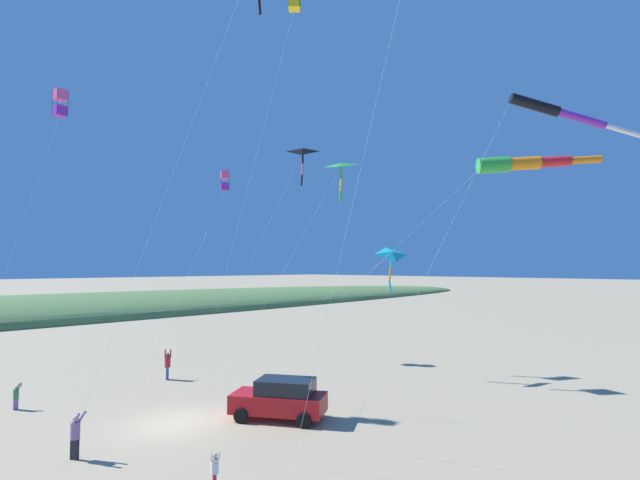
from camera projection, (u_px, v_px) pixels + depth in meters
name	position (u px, v px, depth m)	size (l,w,h in m)	color
ground_plane	(174.00, 423.00, 21.07)	(600.00, 600.00, 0.00)	tan
parked_car	(281.00, 398.00, 21.63)	(4.62, 3.86, 1.85)	red
cooler_box	(238.00, 406.00, 22.98)	(0.62, 0.42, 0.42)	#1EB7C6
person_adult_flyer	(75.00, 433.00, 17.12)	(0.62, 0.56, 1.73)	#232328
person_child_green_jacket	(16.00, 395.00, 23.07)	(0.31, 0.39, 1.27)	#8E6B9E
person_child_grey_jacket	(215.00, 468.00, 14.70)	(0.45, 0.40, 1.28)	#B72833
person_bystander_far	(168.00, 364.00, 29.24)	(0.65, 0.59, 1.82)	#335199
kite_delta_purple_drifting	(341.00, 166.00, 31.01)	(2.09, 10.71, 14.11)	green
kite_box_orange_high_right	(60.00, 103.00, 27.05)	(1.39, 4.66, 17.31)	#EF4C93
kite_box_teal_far_right	(225.00, 181.00, 38.28)	(4.17, 8.66, 14.90)	#EF4C93
kite_delta_white_trailing	(392.00, 255.00, 30.48)	(9.22, 9.73, 8.36)	#1EB7C6
kite_windsock_green_low_center	(521.00, 164.00, 25.09)	(12.66, 15.78, 13.01)	green
kite_delta_blue_topmost	(302.00, 152.00, 34.83)	(3.75, 7.98, 16.18)	black
kite_windsock_checkered_midright	(560.00, 112.00, 23.87)	(9.81, 12.12, 15.90)	black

